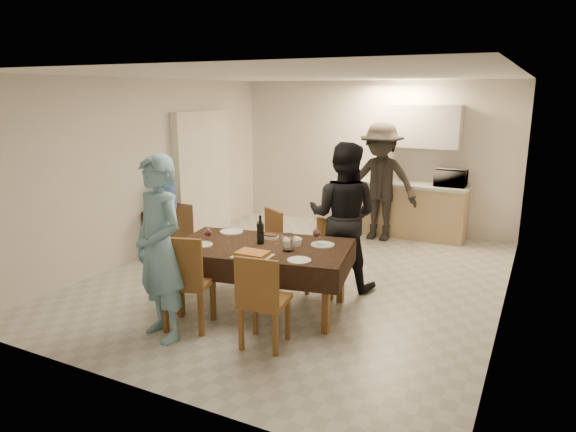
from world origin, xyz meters
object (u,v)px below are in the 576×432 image
object	(u,v)px
dining_table	(262,248)
savoury_tart	(252,254)
water_pitcher	(288,243)
person_near	(159,249)
person_kitchen	(380,182)
person_far	(343,216)
console	(169,230)
water_jug	(167,195)
microwave	(451,178)
wine_bottle	(260,230)

from	to	relation	value
dining_table	savoury_tart	size ratio (longest dim) A/B	5.49
water_pitcher	savoury_tart	distance (m)	0.42
person_near	person_kitchen	distance (m)	4.48
person_kitchen	person_near	bearing A→B (deg)	-101.27
person_far	water_pitcher	bearing A→B (deg)	73.99
console	savoury_tart	distance (m)	2.94
water_jug	person_far	distance (m)	2.89
microwave	person_near	bearing A→B (deg)	68.41
wine_bottle	savoury_tart	xyz separation A→B (m)	(0.15, -0.43, -0.14)
console	water_pitcher	size ratio (longest dim) A/B	3.98
water_pitcher	person_far	distance (m)	1.12
dining_table	person_near	size ratio (longest dim) A/B	1.14
dining_table	person_kitchen	distance (m)	3.37
water_pitcher	microwave	world-z (taller)	microwave
console	savoury_tart	size ratio (longest dim) A/B	1.94
console	person_near	xyz separation A→B (m)	(1.78, -2.26, 0.58)
console	person_near	bearing A→B (deg)	-51.67
water_jug	person_near	world-z (taller)	person_near
console	water_jug	distance (m)	0.55
water_jug	water_pitcher	xyz separation A→B (m)	(2.68, -1.26, -0.05)
console	person_far	size ratio (longest dim) A/B	0.41
dining_table	wine_bottle	size ratio (longest dim) A/B	6.42
dining_table	person_near	distance (m)	1.20
microwave	dining_table	bearing A→B (deg)	70.18
person_near	person_kitchen	bearing A→B (deg)	98.07
dining_table	person_kitchen	size ratio (longest dim) A/B	1.09
water_jug	person_far	world-z (taller)	person_far
console	water_pitcher	bearing A→B (deg)	-25.08
savoury_tart	person_near	world-z (taller)	person_near
console	water_jug	bearing A→B (deg)	-90.00
savoury_tart	water_jug	bearing A→B (deg)	146.91
water_jug	person_kitchen	distance (m)	3.41
water_jug	savoury_tart	size ratio (longest dim) A/B	1.09
wine_bottle	water_pitcher	bearing A→B (deg)	-14.04
person_far	person_kitchen	xyz separation A→B (m)	(-0.22, 2.29, 0.05)
microwave	person_far	bearing A→B (deg)	73.42
person_far	savoury_tart	bearing A→B (deg)	66.82
console	person_near	distance (m)	2.93
person_kitchen	water_jug	bearing A→B (deg)	-141.21
dining_table	water_pitcher	size ratio (longest dim) A/B	11.25
console	microwave	bearing A→B (deg)	34.96
water_jug	person_kitchen	xyz separation A→B (m)	(2.66, 2.14, 0.07)
person_far	person_kitchen	size ratio (longest dim) A/B	0.95
dining_table	savoury_tart	xyz separation A→B (m)	(0.10, -0.38, 0.06)
savoury_tart	person_far	bearing A→B (deg)	72.53
water_pitcher	person_kitchen	world-z (taller)	person_kitchen
water_pitcher	console	bearing A→B (deg)	154.92
water_jug	console	bearing A→B (deg)	90.00
savoury_tart	wine_bottle	bearing A→B (deg)	109.23
savoury_tart	person_near	distance (m)	0.95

